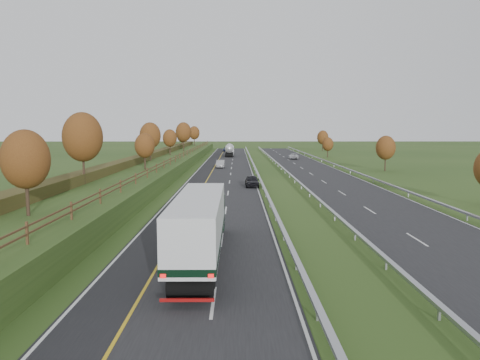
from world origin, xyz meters
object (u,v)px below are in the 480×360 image
object	(u,v)px
box_lorry	(200,223)
road_tanker	(229,150)
car_dark_near	(252,181)
car_small_far	(226,149)
car_oncoming	(293,156)
car_silver_mid	(220,164)

from	to	relation	value
box_lorry	road_tanker	xyz separation A→B (m)	(0.06, 104.35, -0.47)
road_tanker	car_dark_near	world-z (taller)	road_tanker
car_small_far	car_oncoming	xyz separation A→B (m)	(18.13, -38.40, 0.06)
box_lorry	car_silver_mid	distance (m)	65.94
car_silver_mid	car_dark_near	bearing A→B (deg)	-78.78
box_lorry	road_tanker	distance (m)	104.35
box_lorry	car_oncoming	bearing A→B (deg)	79.76
box_lorry	road_tanker	world-z (taller)	box_lorry
road_tanker	car_small_far	size ratio (longest dim) A/B	2.39
car_small_far	car_dark_near	bearing A→B (deg)	-87.53
road_tanker	car_dark_near	bearing A→B (deg)	-86.51
car_small_far	box_lorry	bearing A→B (deg)	-90.34
road_tanker	car_small_far	distance (m)	26.19
box_lorry	car_oncoming	world-z (taller)	box_lorry
car_oncoming	road_tanker	bearing A→B (deg)	-33.03
road_tanker	box_lorry	bearing A→B (deg)	-90.04
road_tanker	car_oncoming	distance (m)	20.66
box_lorry	car_small_far	world-z (taller)	box_lorry
car_silver_mid	box_lorry	bearing A→B (deg)	-87.89
car_silver_mid	road_tanker	bearing A→B (deg)	89.39
car_small_far	car_oncoming	distance (m)	42.47
car_silver_mid	car_small_far	distance (m)	64.55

